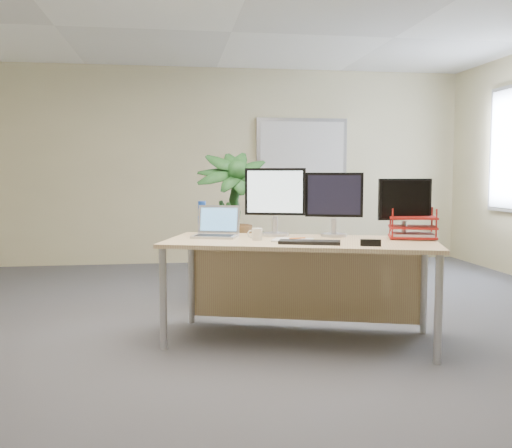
{
  "coord_description": "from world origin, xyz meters",
  "views": [
    {
      "loc": [
        -0.62,
        -3.97,
        1.26
      ],
      "look_at": [
        0.01,
        0.35,
        0.87
      ],
      "focal_mm": 40.0,
      "sensor_mm": 36.0,
      "label": 1
    }
  ],
  "objects": [
    {
      "name": "orange_pen",
      "position": [
        0.29,
        0.11,
        0.78
      ],
      "size": [
        0.13,
        0.04,
        0.01
      ],
      "primitive_type": "cylinder",
      "rotation": [
        0.0,
        1.57,
        0.23
      ],
      "color": "orange",
      "rests_on": "spiral_notebook"
    },
    {
      "name": "coffee_mug",
      "position": [
        -0.01,
        0.18,
        0.81
      ],
      "size": [
        0.11,
        0.08,
        0.09
      ],
      "color": "white",
      "rests_on": "desk"
    },
    {
      "name": "keyboard",
      "position": [
        0.33,
        -0.09,
        0.77
      ],
      "size": [
        0.45,
        0.27,
        0.02
      ],
      "primitive_type": "cube",
      "rotation": [
        0.0,
        0.0,
        -0.31
      ],
      "color": "black",
      "rests_on": "desk"
    },
    {
      "name": "water_bottle",
      "position": [
        -0.38,
        0.68,
        0.89
      ],
      "size": [
        0.07,
        0.07,
        0.27
      ],
      "color": "#A8BAC5",
      "rests_on": "desk"
    },
    {
      "name": "whiteboard",
      "position": [
        1.2,
        3.97,
        1.55
      ],
      "size": [
        1.3,
        0.04,
        0.95
      ],
      "color": "#A7A7AB",
      "rests_on": "back_wall"
    },
    {
      "name": "back_wall",
      "position": [
        0.0,
        4.0,
        1.35
      ],
      "size": [
        7.0,
        0.04,
        2.7
      ],
      "primitive_type": "cube",
      "color": "#C6BB8C",
      "rests_on": "floor"
    },
    {
      "name": "monitor_right",
      "position": [
        0.63,
        0.34,
        1.05
      ],
      "size": [
        0.44,
        0.2,
        0.5
      ],
      "color": "#BABABF",
      "rests_on": "desk"
    },
    {
      "name": "desk",
      "position": [
        0.35,
        0.23,
        0.6
      ],
      "size": [
        2.14,
        1.39,
        0.76
      ],
      "color": "tan",
      "rests_on": "floor"
    },
    {
      "name": "yellow_highlighter",
      "position": [
        0.45,
        -0.01,
        0.77
      ],
      "size": [
        0.13,
        0.07,
        0.02
      ],
      "primitive_type": "cylinder",
      "rotation": [
        0.0,
        1.57,
        -0.45
      ],
      "color": "gold",
      "rests_on": "desk"
    },
    {
      "name": "spiral_notebook",
      "position": [
        0.25,
        0.09,
        0.77
      ],
      "size": [
        0.34,
        0.3,
        0.01
      ],
      "primitive_type": "cube",
      "rotation": [
        0.0,
        0.0,
        -0.37
      ],
      "color": "silver",
      "rests_on": "desk"
    },
    {
      "name": "laptop",
      "position": [
        -0.28,
        0.45,
        0.82
      ],
      "size": [
        0.41,
        0.38,
        0.24
      ],
      "color": "silver",
      "rests_on": "desk"
    },
    {
      "name": "floor",
      "position": [
        0.0,
        0.0,
        0.0
      ],
      "size": [
        8.0,
        8.0,
        0.0
      ],
      "primitive_type": "plane",
      "color": "#4B4C51",
      "rests_on": "ground"
    },
    {
      "name": "letter_tray",
      "position": [
        1.17,
        0.1,
        0.84
      ],
      "size": [
        0.41,
        0.35,
        0.16
      ],
      "color": "#A01813",
      "rests_on": "desk"
    },
    {
      "name": "floor_plant",
      "position": [
        -0.06,
        1.49,
        0.75
      ],
      "size": [
        0.86,
        0.86,
        1.5
      ],
      "primitive_type": "imported",
      "rotation": [
        0.0,
        0.0,
        0.03
      ],
      "color": "#153C18",
      "rests_on": "floor"
    },
    {
      "name": "monitor_left",
      "position": [
        0.18,
        0.46,
        1.07
      ],
      "size": [
        0.47,
        0.22,
        0.53
      ],
      "color": "#BABABF",
      "rests_on": "desk"
    },
    {
      "name": "monitor_dark",
      "position": [
        1.13,
        0.15,
        1.02
      ],
      "size": [
        0.41,
        0.19,
        0.45
      ],
      "color": "#BABABF",
      "rests_on": "desk"
    },
    {
      "name": "stapler",
      "position": [
        0.71,
        -0.28,
        0.78
      ],
      "size": [
        0.14,
        0.08,
        0.05
      ],
      "primitive_type": "cube",
      "rotation": [
        0.0,
        0.0,
        -0.31
      ],
      "color": "black",
      "rests_on": "desk"
    }
  ]
}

